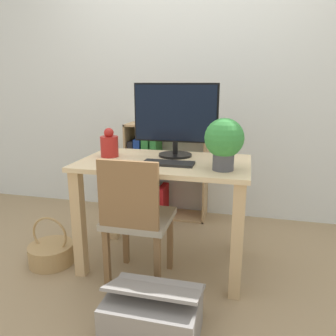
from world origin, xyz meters
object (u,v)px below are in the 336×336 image
object	(u,v)px
monitor	(175,117)
basket	(51,252)
chair	(136,217)
keyboard	(168,163)
potted_plant	(224,141)
storage_box	(153,316)
bookshelf	(154,175)
vase	(109,145)

from	to	relation	value
monitor	basket	xyz separation A→B (m)	(-0.83, -0.36, -0.96)
chair	keyboard	bearing A→B (deg)	51.98
keyboard	chair	world-z (taller)	chair
potted_plant	basket	bearing A→B (deg)	-177.53
keyboard	basket	xyz separation A→B (m)	(-0.84, -0.10, -0.69)
chair	storage_box	size ratio (longest dim) A/B	1.81
potted_plant	bookshelf	world-z (taller)	potted_plant
chair	bookshelf	world-z (taller)	bookshelf
monitor	potted_plant	distance (m)	0.48
vase	chair	distance (m)	0.58
monitor	potted_plant	xyz separation A→B (m)	(0.36, -0.31, -0.10)
potted_plant	storage_box	size ratio (longest dim) A/B	0.66
chair	bookshelf	distance (m)	1.18
chair	bookshelf	bearing A→B (deg)	101.50
vase	basket	bearing A→B (deg)	-149.10
bookshelf	keyboard	bearing A→B (deg)	-68.51
keyboard	chair	xyz separation A→B (m)	(-0.16, -0.20, -0.30)
vase	potted_plant	size ratio (longest dim) A/B	0.66
keyboard	bookshelf	distance (m)	1.09
bookshelf	basket	size ratio (longest dim) A/B	2.52
potted_plant	bookshelf	size ratio (longest dim) A/B	0.35
monitor	bookshelf	distance (m)	1.02
basket	storage_box	size ratio (longest dim) A/B	0.76
monitor	bookshelf	world-z (taller)	monitor
storage_box	basket	bearing A→B (deg)	150.47
potted_plant	basket	distance (m)	1.47
chair	vase	bearing A→B (deg)	133.68
potted_plant	chair	world-z (taller)	potted_plant
chair	storage_box	xyz separation A→B (m)	(0.23, -0.43, -0.33)
monitor	chair	size ratio (longest dim) A/B	0.70
bookshelf	storage_box	bearing A→B (deg)	-74.08
potted_plant	basket	xyz separation A→B (m)	(-1.19, -0.05, -0.85)
monitor	bookshelf	size ratio (longest dim) A/B	0.66
potted_plant	monitor	bearing A→B (deg)	139.55
monitor	vase	distance (m)	0.50
bookshelf	basket	world-z (taller)	bookshelf
keyboard	potted_plant	size ratio (longest dim) A/B	1.06
monitor	keyboard	bearing A→B (deg)	-87.42
monitor	potted_plant	world-z (taller)	monitor
vase	storage_box	size ratio (longest dim) A/B	0.43
keyboard	potted_plant	distance (m)	0.39
keyboard	basket	bearing A→B (deg)	-172.93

